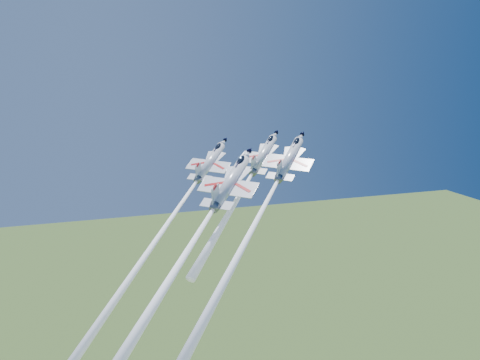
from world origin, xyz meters
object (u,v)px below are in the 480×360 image
object	(u,v)px
jet_right	(255,224)
jet_lead	(242,190)
jet_slot	(190,246)
jet_left	(159,236)

from	to	relation	value
jet_right	jet_lead	bearing A→B (deg)	123.15
jet_right	jet_slot	world-z (taller)	jet_right
jet_slot	jet_left	bearing A→B (deg)	156.96
jet_lead	jet_slot	bearing A→B (deg)	-91.37
jet_lead	jet_right	world-z (taller)	jet_right
jet_slot	jet_right	bearing A→B (deg)	43.08
jet_lead	jet_right	size ratio (longest dim) A/B	0.74
jet_left	jet_right	distance (m)	16.44
jet_left	jet_right	size ratio (longest dim) A/B	1.14
jet_slot	jet_lead	bearing A→B (deg)	88.63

